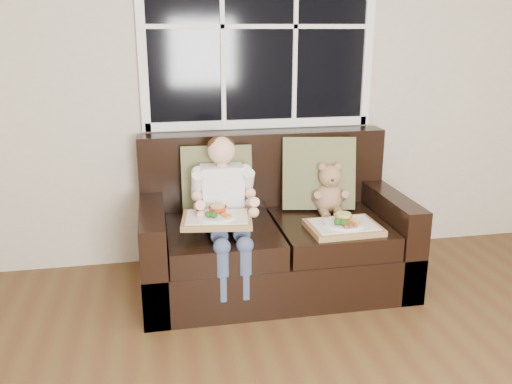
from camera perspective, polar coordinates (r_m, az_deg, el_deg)
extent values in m
cube|color=beige|center=(3.82, -0.53, 12.53)|extent=(4.50, 0.02, 2.70)
cube|color=black|center=(3.80, 0.31, 17.03)|extent=(1.50, 0.02, 1.25)
cube|color=white|center=(3.84, 0.34, 7.22)|extent=(1.58, 0.04, 0.06)
cube|color=white|center=(3.72, -12.06, 16.68)|extent=(0.06, 0.04, 1.37)
cube|color=white|center=(4.01, 11.83, 16.69)|extent=(0.06, 0.04, 1.37)
cube|color=white|center=(3.79, 0.35, 17.03)|extent=(1.50, 0.03, 0.03)
cube|color=black|center=(3.61, 1.94, -7.55)|extent=(1.70, 0.90, 0.30)
cube|color=black|center=(3.47, -10.70, -6.18)|extent=(0.15, 0.90, 0.60)
cube|color=black|center=(3.78, 13.51, -4.36)|extent=(0.15, 0.90, 0.60)
cube|color=black|center=(3.79, 0.74, 1.42)|extent=(1.70, 0.18, 0.66)
cube|color=black|center=(3.39, -3.53, -5.10)|extent=(0.68, 0.72, 0.15)
cube|color=black|center=(3.54, 7.81, -4.26)|extent=(0.68, 0.72, 0.15)
cube|color=olive|center=(3.57, -4.15, 1.22)|extent=(0.47, 0.23, 0.47)
cube|color=olive|center=(3.71, 6.56, 1.99)|extent=(0.52, 0.31, 0.50)
cube|color=white|center=(3.42, -3.58, -0.14)|extent=(0.26, 0.16, 0.36)
sphere|color=#EAB18F|center=(3.34, -3.64, 4.42)|extent=(0.17, 0.17, 0.17)
ellipsoid|color=#392412|center=(3.35, -3.69, 4.89)|extent=(0.17, 0.17, 0.12)
cylinder|color=#374361|center=(3.27, -4.21, -3.66)|extent=(0.10, 0.32, 0.10)
cylinder|color=#374361|center=(3.29, -1.95, -3.52)|extent=(0.10, 0.32, 0.10)
cylinder|color=#374361|center=(3.11, -3.55, -8.70)|extent=(0.09, 0.09, 0.30)
cylinder|color=#374361|center=(3.13, -1.16, -8.52)|extent=(0.09, 0.09, 0.30)
cylinder|color=#EAB18F|center=(3.28, -6.01, -0.24)|extent=(0.07, 0.32, 0.25)
cylinder|color=#EAB18F|center=(3.32, -0.65, 0.06)|extent=(0.07, 0.32, 0.25)
ellipsoid|color=#A87D59|center=(3.68, 7.61, -0.68)|extent=(0.22, 0.19, 0.21)
sphere|color=#A87D59|center=(3.62, 7.78, 1.65)|extent=(0.16, 0.16, 0.15)
sphere|color=#A87D59|center=(3.59, 7.00, 2.60)|extent=(0.05, 0.05, 0.05)
sphere|color=#A87D59|center=(3.62, 8.59, 2.67)|extent=(0.05, 0.05, 0.05)
sphere|color=#A87D59|center=(3.57, 8.07, 1.19)|extent=(0.06, 0.06, 0.06)
sphere|color=#322316|center=(3.54, 8.20, 1.23)|extent=(0.02, 0.02, 0.02)
cylinder|color=#A87D59|center=(3.58, 7.42, -2.26)|extent=(0.07, 0.12, 0.06)
cylinder|color=#A87D59|center=(3.61, 8.87, -2.15)|extent=(0.07, 0.12, 0.06)
cube|color=#A07948|center=(3.19, -4.13, -2.95)|extent=(0.44, 0.36, 0.03)
cube|color=beige|center=(3.18, -4.14, -2.61)|extent=(0.39, 0.31, 0.01)
cylinder|color=white|center=(3.17, -4.12, -2.50)|extent=(0.23, 0.23, 0.01)
imported|color=red|center=(3.21, -4.05, -1.82)|extent=(0.13, 0.13, 0.03)
cylinder|color=#D8C676|center=(3.20, -4.05, -1.75)|extent=(0.09, 0.09, 0.02)
ellipsoid|color=#29561B|center=(3.12, -5.01, -2.33)|extent=(0.04, 0.04, 0.04)
ellipsoid|color=#29561B|center=(3.11, -4.45, -2.38)|extent=(0.04, 0.04, 0.04)
cylinder|color=orange|center=(3.13, -3.24, -2.45)|extent=(0.04, 0.06, 0.02)
cube|color=#A07948|center=(3.37, 9.17, -3.71)|extent=(0.44, 0.35, 0.04)
cube|color=beige|center=(3.37, 9.19, -3.37)|extent=(0.39, 0.29, 0.01)
cylinder|color=white|center=(3.35, 9.26, -3.26)|extent=(0.25, 0.25, 0.02)
imported|color=gold|center=(3.39, 9.17, -2.64)|extent=(0.12, 0.12, 0.03)
cylinder|color=#D8C676|center=(3.39, 9.18, -2.50)|extent=(0.09, 0.09, 0.02)
ellipsoid|color=#29561B|center=(3.29, 8.59, -3.11)|extent=(0.05, 0.05, 0.04)
ellipsoid|color=#29561B|center=(3.28, 9.19, -3.16)|extent=(0.05, 0.05, 0.04)
cylinder|color=orange|center=(3.32, 10.29, -3.21)|extent=(0.05, 0.07, 0.02)
cylinder|color=brown|center=(3.29, 9.67, -3.34)|extent=(0.03, 0.09, 0.02)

